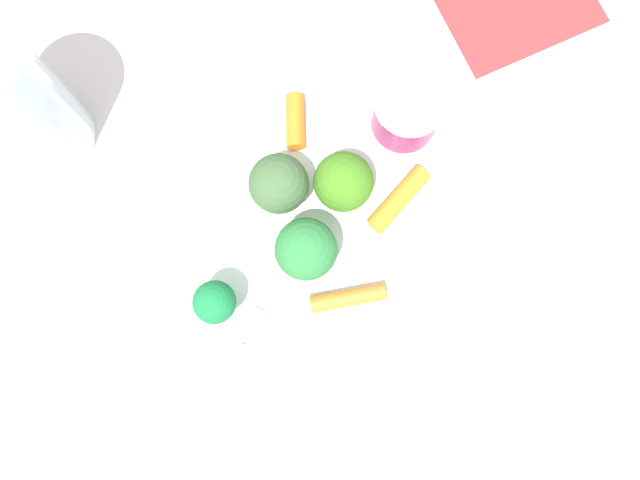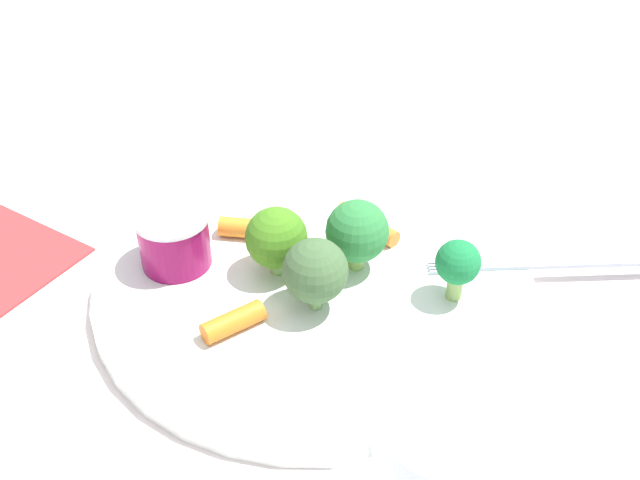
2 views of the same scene
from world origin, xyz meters
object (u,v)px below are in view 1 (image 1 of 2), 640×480
Objects in this scene: carrot_stick_0 at (348,298)px; broccoli_floret_0 at (306,249)px; fork at (201,416)px; broccoli_floret_2 at (343,182)px; plate at (320,220)px; broccoli_floret_3 at (279,184)px; carrot_stick_2 at (295,121)px; drinking_glass at (10,106)px; carrot_stick_1 at (399,199)px; sauce_cup at (407,113)px; broccoli_floret_1 at (215,302)px.

broccoli_floret_0 is at bearing 15.69° from carrot_stick_0.
carrot_stick_0 is at bearing -79.39° from fork.
broccoli_floret_2 reaches higher than fork.
plate is 0.05m from broccoli_floret_3.
drinking_glass is at bearing 64.00° from carrot_stick_2.
plate is 0.06m from carrot_stick_1.
sauce_cup is 1.02× the size of broccoli_floret_2.
carrot_stick_0 is 0.14m from fork.
broccoli_floret_2 is at bearing -25.22° from carrot_stick_0.
carrot_stick_0 is 0.35× the size of fork.
broccoli_floret_3 reaches higher than plate.
broccoli_floret_0 is at bearing -87.43° from broccoli_floret_1.
sauce_cup is 0.33× the size of fork.
plate is at bearing -75.50° from broccoli_floret_1.
broccoli_floret_1 is 0.80× the size of carrot_stick_1.
broccoli_floret_0 is at bearing 157.33° from carrot_stick_2.
plate is 7.35× the size of carrot_stick_2.
broccoli_floret_2 is at bearing -73.81° from broccoli_floret_1.
drinking_glass reaches higher than carrot_stick_0.
broccoli_floret_3 is 0.42× the size of drinking_glass.
sauce_cup is 0.28m from drinking_glass.
sauce_cup is at bearing -68.11° from plate.
carrot_stick_1 is at bearing -121.22° from broccoli_floret_3.
drinking_glass is at bearing 50.47° from broccoli_floret_2.
drinking_glass is (0.13, 0.14, 0.02)m from broccoli_floret_3.
carrot_stick_1 is (-0.05, -0.08, -0.02)m from broccoli_floret_3.
carrot_stick_2 is at bearing -13.35° from plate.
fork is at bearing 121.73° from plate.
fork is 0.26m from drinking_glass.
broccoli_floret_2 is 0.20m from fork.
fork is (-0.16, 0.16, -0.01)m from carrot_stick_2.
plate is at bearing -58.27° from fork.
carrot_stick_0 is (-0.09, -0.01, -0.03)m from broccoli_floret_3.
broccoli_floret_2 is at bearing -67.36° from plate.
broccoli_floret_3 is at bearing 58.78° from carrot_stick_1.
broccoli_floret_1 is (-0.02, 0.10, 0.04)m from plate.
broccoli_floret_3 is at bearing 64.74° from broccoli_floret_2.
sauce_cup reaches higher than carrot_stick_1.
sauce_cup is 0.15m from carrot_stick_0.
drinking_glass reaches higher than plate.
carrot_stick_2 is at bearing 23.84° from carrot_stick_1.
carrot_stick_0 is 0.43× the size of drinking_glass.
broccoli_floret_3 is 0.06m from carrot_stick_2.
broccoli_floret_0 is 0.34× the size of fork.
sauce_cup reaches higher than fork.
broccoli_floret_0 reaches higher than carrot_stick_2.
carrot_stick_0 is at bearing 124.66° from carrot_stick_1.
broccoli_floret_1 is 0.89× the size of broccoli_floret_2.
sauce_cup is at bearing -71.79° from broccoli_floret_1.
carrot_stick_0 is (-0.04, -0.09, -0.02)m from broccoli_floret_1.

